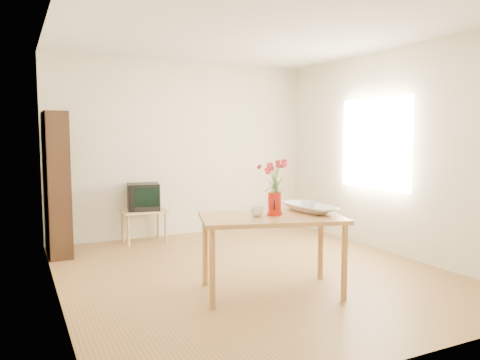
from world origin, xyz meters
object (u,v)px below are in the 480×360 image
pitcher (274,205)px  television (143,196)px  bowl (309,190)px  table (272,225)px  mug (257,212)px

pitcher → television: size_ratio=0.45×
bowl → television: size_ratio=0.95×
table → television: size_ratio=3.05×
pitcher → television: pitcher is taller
pitcher → mug: 0.19m
pitcher → television: bearing=134.8°
pitcher → television: (-0.60, 2.63, -0.20)m
mug → bowl: size_ratio=0.25×
bowl → table: bearing=-176.3°
bowl → pitcher: bearing=-179.2°
table → pitcher: (0.04, 0.02, 0.19)m
pitcher → mug: (-0.19, 0.01, -0.05)m
table → mug: (-0.14, 0.03, 0.13)m
table → mug: size_ratio=12.62×
pitcher → mug: size_ratio=1.87×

